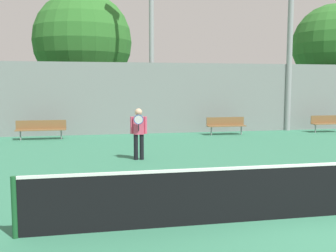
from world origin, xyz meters
name	(u,v)px	position (x,y,z in m)	size (l,w,h in m)	color
ground_plane	(310,217)	(0.00, 0.00, 0.00)	(100.00, 100.00, 0.00)	#337556
tennis_net	(311,190)	(0.00, 0.00, 0.51)	(10.46, 0.09, 1.01)	#195128
tennis_player	(139,131)	(-2.43, 6.20, 0.96)	(0.54, 0.43, 1.68)	black
bench_courtside_near	(326,122)	(8.01, 11.80, 0.53)	(1.61, 0.40, 0.86)	brown
bench_courtside_far	(226,124)	(2.56, 11.80, 0.53)	(1.93, 0.40, 0.86)	brown
bench_adjacent_court	(41,128)	(-6.14, 11.80, 0.54)	(2.18, 0.40, 0.86)	brown
light_pole_center_back	(290,37)	(6.46, 12.99, 4.97)	(0.90, 0.60, 8.74)	#939399
back_fence	(170,98)	(0.00, 13.06, 1.77)	(27.29, 0.06, 3.54)	gray
tree_green_tall	(83,42)	(-4.32, 17.92, 4.99)	(5.84, 5.84, 7.93)	brown
tree_dark_dense	(333,45)	(10.90, 15.86, 4.91)	(4.91, 4.91, 7.39)	brown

